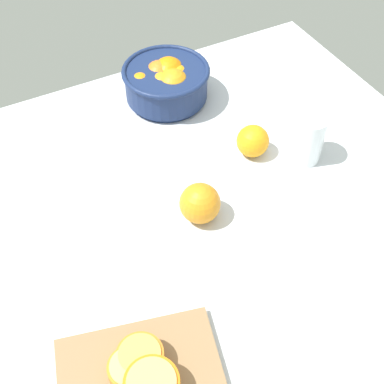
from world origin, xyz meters
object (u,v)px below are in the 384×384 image
cutting_board (139,367)px  orange_half_1 (140,358)px  juice_glass (306,141)px  fruit_bowl (166,82)px  loose_orange_1 (253,141)px  orange_half_0 (130,370)px  loose_orange_0 (200,203)px

cutting_board → orange_half_1: orange_half_1 is taller
juice_glass → fruit_bowl: bearing=119.2°
orange_half_1 → loose_orange_1: loose_orange_1 is taller
juice_glass → orange_half_0: (-54.84, -29.35, -1.36)cm
orange_half_0 → orange_half_1: same height
orange_half_0 → loose_orange_1: bearing=38.5°
fruit_bowl → cutting_board: (-34.62, -61.45, -4.39)cm
juice_glass → loose_orange_1: bearing=146.3°
orange_half_1 → cutting_board: bearing=175.4°
juice_glass → loose_orange_1: size_ratio=1.57×
juice_glass → orange_half_1: bearing=-151.7°
orange_half_0 → loose_orange_0: loose_orange_0 is taller
fruit_bowl → orange_half_1: (-34.12, -61.49, -1.59)cm
cutting_board → loose_orange_1: size_ratio=3.57×
orange_half_0 → orange_half_1: size_ratio=0.92×
juice_glass → loose_orange_0: juice_glass is taller
orange_half_1 → orange_half_0: bearing=-155.2°
fruit_bowl → cutting_board: size_ratio=0.82×
loose_orange_1 → orange_half_0: bearing=-141.5°
juice_glass → cutting_board: (-53.12, -28.28, -4.12)cm
loose_orange_1 → cutting_board: bearing=-141.3°
loose_orange_0 → cutting_board: bearing=-135.3°
orange_half_0 → orange_half_1: 2.44cm
cutting_board → loose_orange_1: bearing=38.7°
cutting_board → orange_half_0: bearing=-148.3°
cutting_board → loose_orange_1: loose_orange_1 is taller
fruit_bowl → cutting_board: fruit_bowl is taller
fruit_bowl → cutting_board: 70.67cm
fruit_bowl → orange_half_0: (-36.34, -62.51, -1.63)cm
juice_glass → loose_orange_0: (-29.11, -4.51, -0.78)cm
orange_half_0 → orange_half_1: bearing=24.8°
loose_orange_0 → loose_orange_1: (19.37, 11.00, -0.50)cm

